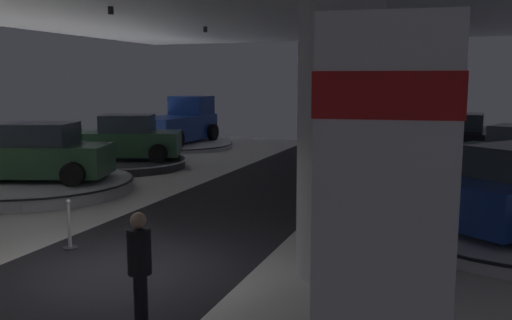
{
  "coord_description": "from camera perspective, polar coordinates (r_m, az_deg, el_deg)",
  "views": [
    {
      "loc": [
        5.39,
        -7.75,
        3.3
      ],
      "look_at": [
        0.92,
        4.6,
        1.4
      ],
      "focal_mm": 38.3,
      "sensor_mm": 36.0,
      "label": 1
    }
  ],
  "objects": [
    {
      "name": "display_platform_deep_right",
      "position": [
        23.62,
        20.57,
        0.08
      ],
      "size": [
        6.07,
        6.07,
        0.31
      ],
      "color": "#333338",
      "rests_on": "ground"
    },
    {
      "name": "display_car_far_left",
      "position": [
        21.49,
        -13.52,
        2.11
      ],
      "size": [
        4.57,
        3.37,
        1.71
      ],
      "color": "#2D5638",
      "rests_on": "display_platform_far_left"
    },
    {
      "name": "display_platform_mid_left",
      "position": [
        17.61,
        -21.76,
        -2.48
      ],
      "size": [
        5.59,
        5.59,
        0.38
      ],
      "color": "#B7B7BC",
      "rests_on": "ground"
    },
    {
      "name": "brand_sign_pylon",
      "position": [
        4.65,
        13.02,
        -8.47
      ],
      "size": [
        1.33,
        0.79,
        3.82
      ],
      "color": "slate",
      "rests_on": "ground"
    },
    {
      "name": "display_car_mid_left",
      "position": [
        17.46,
        -21.83,
        0.53
      ],
      "size": [
        4.55,
        3.19,
        1.71
      ],
      "color": "#2D5638",
      "rests_on": "display_platform_mid_left"
    },
    {
      "name": "display_platform_deep_left",
      "position": [
        27.74,
        -8.37,
        1.57
      ],
      "size": [
        5.68,
        5.68,
        0.23
      ],
      "color": "silver",
      "rests_on": "ground"
    },
    {
      "name": "ground",
      "position": [
        10.01,
        -14.33,
        -11.43
      ],
      "size": [
        24.0,
        44.0,
        0.06
      ],
      "color": "silver"
    },
    {
      "name": "column_right",
      "position": [
        9.2,
        8.72,
        4.71
      ],
      "size": [
        1.41,
        1.41,
        5.5
      ],
      "color": "#ADADB2",
      "rests_on": "ground"
    },
    {
      "name": "display_platform_far_left",
      "position": [
        21.61,
        -13.52,
        -0.3
      ],
      "size": [
        4.71,
        4.71,
        0.33
      ],
      "color": "#333338",
      "rests_on": "ground"
    },
    {
      "name": "display_car_deep_right",
      "position": [
        23.55,
        20.69,
        2.26
      ],
      "size": [
        2.43,
        4.33,
        1.71
      ],
      "color": "black",
      "rests_on": "display_platform_deep_right"
    },
    {
      "name": "stanchion_a",
      "position": [
        11.48,
        -18.9,
        -7.01
      ],
      "size": [
        0.28,
        0.28,
        1.01
      ],
      "color": "#333338",
      "rests_on": "ground"
    },
    {
      "name": "pickup_truck_deep_left",
      "position": [
        27.92,
        -8.08,
        3.75
      ],
      "size": [
        2.77,
        5.36,
        2.3
      ],
      "color": "navy",
      "rests_on": "display_platform_deep_left"
    },
    {
      "name": "visitor_walking_near",
      "position": [
        7.55,
        -12.06,
        -10.42
      ],
      "size": [
        0.32,
        0.32,
        1.59
      ],
      "color": "black",
      "rests_on": "ground"
    }
  ]
}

